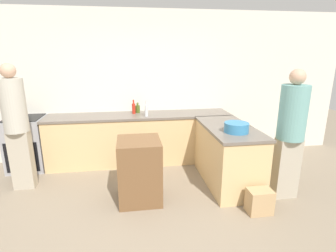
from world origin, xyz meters
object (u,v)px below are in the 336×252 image
object	(u,v)px
person_by_range	(16,123)
person_at_peninsula	(291,131)
island_table	(140,170)
vinegar_bottle_clear	(146,110)
hot_sauce_bottle	(134,108)
range_oven	(27,143)
mixing_bowl	(236,127)
olive_oil_bottle	(138,109)
paper_bag	(259,201)

from	to	relation	value
person_by_range	person_at_peninsula	distance (m)	3.76
island_table	vinegar_bottle_clear	world-z (taller)	vinegar_bottle_clear
island_table	hot_sauce_bottle	bearing A→B (deg)	91.09
range_oven	person_by_range	xyz separation A→B (m)	(0.17, -0.73, 0.55)
vinegar_bottle_clear	mixing_bowl	bearing A→B (deg)	-44.20
hot_sauce_bottle	person_by_range	bearing A→B (deg)	-154.07
range_oven	vinegar_bottle_clear	bearing A→B (deg)	-4.63
island_table	person_at_peninsula	bearing A→B (deg)	-6.10
vinegar_bottle_clear	person_by_range	size ratio (longest dim) A/B	0.15
range_oven	person_by_range	bearing A→B (deg)	-76.47
hot_sauce_bottle	person_by_range	distance (m)	1.84
island_table	person_by_range	distance (m)	1.87
island_table	person_by_range	world-z (taller)	person_by_range
island_table	hot_sauce_bottle	world-z (taller)	hot_sauce_bottle
hot_sauce_bottle	person_at_peninsula	world-z (taller)	person_at_peninsula
hot_sauce_bottle	olive_oil_bottle	distance (m)	0.10
island_table	paper_bag	distance (m)	1.59
olive_oil_bottle	mixing_bowl	bearing A→B (deg)	-48.06
hot_sauce_bottle	paper_bag	world-z (taller)	hot_sauce_bottle
olive_oil_bottle	range_oven	bearing A→B (deg)	-175.50
olive_oil_bottle	paper_bag	world-z (taller)	olive_oil_bottle
vinegar_bottle_clear	olive_oil_bottle	size ratio (longest dim) A/B	1.47
mixing_bowl	hot_sauce_bottle	world-z (taller)	hot_sauce_bottle
hot_sauce_bottle	person_by_range	world-z (taller)	person_by_range
range_oven	island_table	xyz separation A→B (m)	(1.86, -1.31, -0.03)
island_table	paper_bag	world-z (taller)	island_table
island_table	mixing_bowl	size ratio (longest dim) A/B	2.56
range_oven	island_table	world-z (taller)	range_oven
mixing_bowl	hot_sauce_bottle	size ratio (longest dim) A/B	1.33
mixing_bowl	person_at_peninsula	distance (m)	0.70
range_oven	mixing_bowl	world-z (taller)	mixing_bowl
person_at_peninsula	paper_bag	distance (m)	1.01
vinegar_bottle_clear	person_at_peninsula	xyz separation A→B (m)	(1.81, -1.36, -0.05)
vinegar_bottle_clear	paper_bag	xyz separation A→B (m)	(1.28, -1.69, -0.85)
paper_bag	island_table	bearing A→B (deg)	159.59
range_oven	vinegar_bottle_clear	size ratio (longest dim) A/B	3.37
mixing_bowl	paper_bag	xyz separation A→B (m)	(0.13, -0.57, -0.81)
hot_sauce_bottle	island_table	bearing A→B (deg)	-88.91
hot_sauce_bottle	paper_bag	xyz separation A→B (m)	(1.49, -1.94, -0.84)
range_oven	mixing_bowl	size ratio (longest dim) A/B	2.72
vinegar_bottle_clear	person_at_peninsula	world-z (taller)	person_at_peninsula
mixing_bowl	hot_sauce_bottle	xyz separation A→B (m)	(-1.36, 1.37, 0.03)
person_by_range	paper_bag	xyz separation A→B (m)	(3.15, -1.13, -0.84)
person_at_peninsula	paper_bag	world-z (taller)	person_at_peninsula
person_by_range	range_oven	bearing A→B (deg)	103.53
island_table	olive_oil_bottle	xyz separation A→B (m)	(0.05, 1.46, 0.54)
island_table	person_at_peninsula	world-z (taller)	person_at_peninsula
vinegar_bottle_clear	hot_sauce_bottle	xyz separation A→B (m)	(-0.21, 0.25, -0.01)
mixing_bowl	paper_bag	bearing A→B (deg)	-77.36
person_by_range	paper_bag	size ratio (longest dim) A/B	5.87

